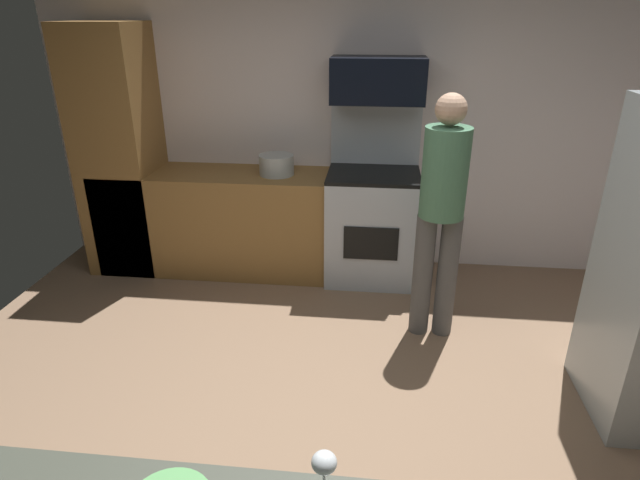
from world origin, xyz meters
TOP-DOWN VIEW (x-y plane):
  - ground_plane at (0.00, 0.00)m, footprint 5.20×4.80m
  - wall_back at (0.00, 2.34)m, footprint 5.20×0.12m
  - lower_cabinet_run at (-0.90, 1.98)m, footprint 2.40×0.60m
  - cabinet_column at (-1.90, 1.98)m, footprint 0.60×0.60m
  - oven_range at (0.29, 1.97)m, footprint 0.76×0.65m
  - microwave at (0.29, 2.06)m, footprint 0.74×0.38m
  - person_cook at (0.75, 1.11)m, footprint 0.31×0.30m
  - wine_glass_extra at (0.20, -1.18)m, footprint 0.07×0.07m
  - stock_pot at (-0.53, 1.98)m, footprint 0.29×0.29m

SIDE VIEW (x-z plane):
  - ground_plane at x=0.00m, z-range -0.02..0.00m
  - lower_cabinet_run at x=-0.90m, z-range 0.00..0.90m
  - oven_range at x=0.29m, z-range -0.24..1.26m
  - person_cook at x=0.75m, z-range 0.11..1.82m
  - stock_pot at x=-0.53m, z-range 0.90..1.07m
  - wine_glass_extra at x=0.20m, z-range 0.94..1.11m
  - cabinet_column at x=-1.90m, z-range 0.00..2.10m
  - wall_back at x=0.00m, z-range 0.00..2.60m
  - microwave at x=0.29m, z-range 1.50..1.85m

